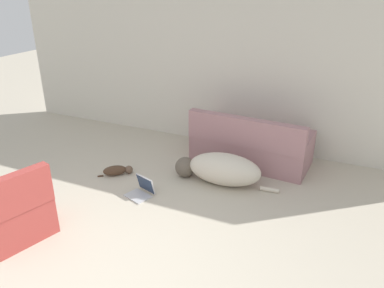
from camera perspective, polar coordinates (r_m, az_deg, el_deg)
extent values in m
plane|color=#BCB29E|center=(3.88, -16.89, -19.70)|extent=(20.00, 20.00, 0.00)
cube|color=beige|center=(6.22, 4.22, 11.36)|extent=(7.80, 0.06, 2.55)
cube|color=#A3757A|center=(5.86, 8.98, -0.79)|extent=(1.80, 0.92, 0.39)
cube|color=#A3757A|center=(5.41, 8.03, 1.81)|extent=(1.76, 0.26, 0.42)
cube|color=#A3757A|center=(5.66, 16.43, -1.65)|extent=(0.25, 0.82, 0.53)
cube|color=#A3757A|center=(6.10, 2.15, 1.22)|extent=(0.25, 0.82, 0.53)
ellipsoid|color=beige|center=(5.16, 5.00, -3.84)|extent=(1.04, 0.54, 0.44)
sphere|color=brown|center=(5.36, -1.05, -3.53)|extent=(0.31, 0.31, 0.29)
cylinder|color=beige|center=(5.15, 11.73, -6.82)|extent=(0.26, 0.07, 0.06)
ellipsoid|color=#473323|center=(5.54, -11.67, -3.98)|extent=(0.36, 0.33, 0.14)
sphere|color=brown|center=(5.56, -9.61, -3.87)|extent=(0.17, 0.17, 0.12)
cylinder|color=#473323|center=(5.56, -13.77, -4.76)|extent=(0.08, 0.07, 0.02)
cube|color=#B7B7BC|center=(4.99, -8.27, -7.86)|extent=(0.37, 0.32, 0.02)
cube|color=#B7B7BC|center=(5.01, -7.06, -6.05)|extent=(0.32, 0.17, 0.23)
cube|color=#23334C|center=(5.00, -7.15, -6.09)|extent=(0.29, 0.15, 0.21)
cube|color=#993833|center=(4.59, -25.31, -10.24)|extent=(0.75, 0.81, 0.43)
cube|color=#993833|center=(4.18, -24.89, -6.73)|extent=(0.31, 0.68, 0.42)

